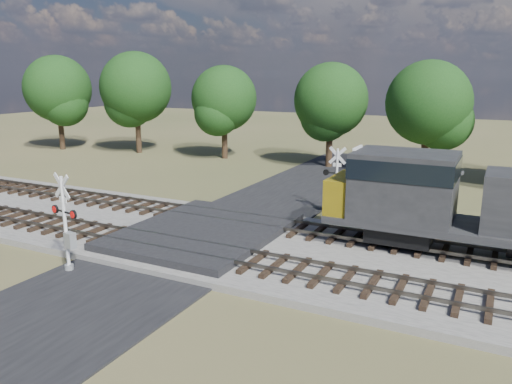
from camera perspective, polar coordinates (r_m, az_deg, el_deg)
The scene contains 10 objects.
ground at distance 24.68m, azimuth -6.51°, elevation -5.73°, with size 160.00×160.00×0.00m, color #454D29.
ballast_bed at distance 21.63m, azimuth 17.33°, elevation -8.65°, with size 140.00×10.00×0.30m, color gray.
road at distance 24.66m, azimuth -6.51°, elevation -5.64°, with size 7.00×60.00×0.08m, color black.
crossing_panel at distance 24.97m, azimuth -5.90°, elevation -4.72°, with size 7.00×9.00×0.62m, color #262628.
track_near at distance 21.40m, azimuth -2.42°, elevation -7.52°, with size 140.00×2.60×0.33m.
track_far at distance 25.64m, azimuth 3.04°, elevation -3.96°, with size 140.00×2.60×0.33m.
crossing_signal_near at distance 21.85m, azimuth -20.78°, elevation -4.30°, with size 1.67×0.45×4.17m.
crossing_signal_far at distance 29.13m, azimuth 9.01°, elevation 0.58°, with size 1.62×0.35×4.03m.
equipment_shed at distance 28.96m, azimuth 17.21°, elevation -0.45°, with size 5.10×5.10×2.81m.
treeline at distance 40.32m, azimuth 18.18°, elevation 10.27°, with size 83.08×9.78×11.07m.
Camera 1 is at (12.92, -19.43, 8.03)m, focal length 35.00 mm.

